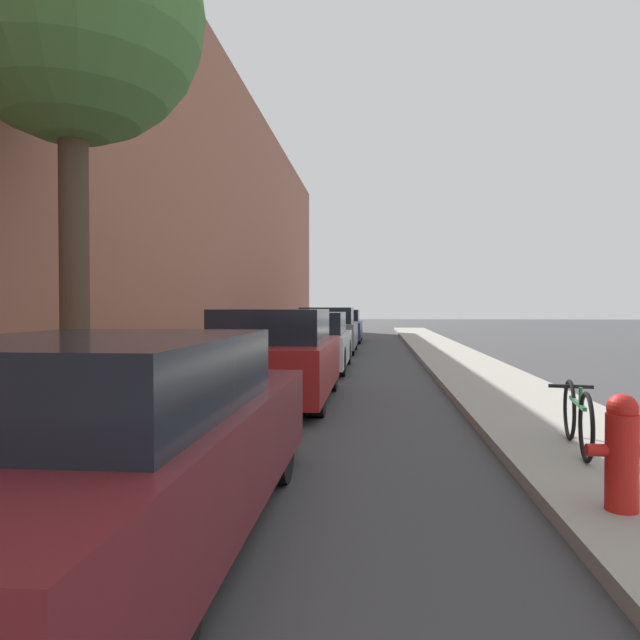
{
  "coord_description": "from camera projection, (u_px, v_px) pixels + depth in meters",
  "views": [
    {
      "loc": [
        0.66,
        1.8,
        1.53
      ],
      "look_at": [
        -0.33,
        12.29,
        1.29
      ],
      "focal_mm": 32.98,
      "sensor_mm": 36.0,
      "label": 1
    }
  ],
  "objects": [
    {
      "name": "sidewalk_right",
      "position": [
        470.0,
        369.0,
        13.96
      ],
      "size": [
        2.0,
        52.0,
        0.12
      ],
      "color": "#9E998E",
      "rests_on": "ground"
    },
    {
      "name": "bicycle",
      "position": [
        577.0,
        416.0,
        5.77
      ],
      "size": [
        0.44,
        1.56,
        0.64
      ],
      "rotation": [
        0.0,
        0.0,
        -0.16
      ],
      "color": "black",
      "rests_on": "sidewalk_right"
    },
    {
      "name": "street_tree_near",
      "position": [
        72.0,
        14.0,
        6.25
      ],
      "size": [
        2.81,
        2.81,
        5.98
      ],
      "color": "#4C3A2B",
      "rests_on": "sidewalk_left"
    },
    {
      "name": "sidewalk_left",
      "position": [
        231.0,
        366.0,
        14.5
      ],
      "size": [
        2.0,
        52.0,
        0.12
      ],
      "color": "#9E998E",
      "rests_on": "ground"
    },
    {
      "name": "building_facade_left",
      "position": [
        177.0,
        181.0,
        14.53
      ],
      "size": [
        0.7,
        52.0,
        9.28
      ],
      "color": "#9E604C",
      "rests_on": "ground"
    },
    {
      "name": "parked_car_grey",
      "position": [
        328.0,
        331.0,
        19.72
      ],
      "size": [
        1.89,
        4.1,
        1.51
      ],
      "color": "black",
      "rests_on": "ground"
    },
    {
      "name": "parked_car_maroon",
      "position": [
        109.0,
        445.0,
        3.69
      ],
      "size": [
        1.87,
        4.65,
        1.35
      ],
      "color": "black",
      "rests_on": "ground"
    },
    {
      "name": "parked_car_red",
      "position": [
        275.0,
        357.0,
        9.44
      ],
      "size": [
        1.83,
        4.06,
        1.49
      ],
      "color": "black",
      "rests_on": "ground"
    },
    {
      "name": "ground_plane",
      "position": [
        348.0,
        370.0,
        14.23
      ],
      "size": [
        120.0,
        120.0,
        0.0
      ],
      "primitive_type": "plane",
      "color": "#3D3D3F"
    },
    {
      "name": "fire_hydrant",
      "position": [
        622.0,
        451.0,
        4.05
      ],
      "size": [
        0.47,
        0.22,
        0.81
      ],
      "color": "red",
      "rests_on": "sidewalk_right"
    },
    {
      "name": "parked_car_white",
      "position": [
        313.0,
        342.0,
        14.28
      ],
      "size": [
        1.71,
        4.36,
        1.4
      ],
      "color": "black",
      "rests_on": "ground"
    },
    {
      "name": "parked_car_navy",
      "position": [
        341.0,
        327.0,
        25.46
      ],
      "size": [
        1.78,
        4.13,
        1.41
      ],
      "color": "black",
      "rests_on": "ground"
    }
  ]
}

